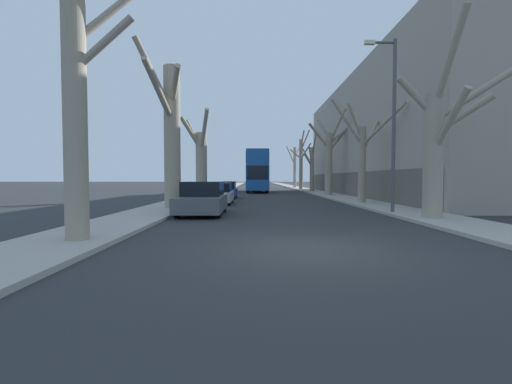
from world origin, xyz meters
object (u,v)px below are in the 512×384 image
Objects in this scene: street_tree_right_5 at (295,165)px; parked_car_2 at (226,190)px; street_tree_left_1 at (171,130)px; street_tree_right_0 at (439,142)px; street_tree_right_1 at (363,156)px; street_tree_left_0 at (79,93)px; parked_car_1 at (218,194)px; street_tree_right_2 at (330,157)px; street_tree_right_4 at (301,162)px; street_tree_left_2 at (201,160)px; parked_car_0 at (203,199)px; street_tree_right_3 at (312,166)px; double_decker_bus at (257,170)px; lamp_post at (392,117)px.

street_tree_right_5 is 1.92× the size of parked_car_2.
street_tree_left_1 is 1.13× the size of street_tree_right_0.
street_tree_left_0 is at bearing -130.30° from street_tree_right_1.
street_tree_right_5 reaches higher than parked_car_1.
street_tree_right_2 is (10.93, 22.45, -0.12)m from street_tree_left_0.
street_tree_right_4 reaches higher than street_tree_right_5.
street_tree_right_5 reaches higher than street_tree_left_2.
street_tree_left_0 is at bearing -90.02° from street_tree_left_1.
street_tree_right_1 is at bearing 90.70° from street_tree_right_0.
street_tree_right_4 is at bearing 74.77° from parked_car_0.
street_tree_right_3 is 0.63× the size of double_decker_bus.
street_tree_right_0 is (10.92, 4.29, -0.69)m from street_tree_left_0.
street_tree_right_2 is (10.94, 3.91, 0.47)m from street_tree_left_2.
street_tree_left_0 is 24.97m from street_tree_right_2.
parked_car_0 is at bearing -80.79° from street_tree_left_2.
street_tree_left_0 is 0.68× the size of double_decker_bus.
street_tree_right_5 reaches higher than parked_car_2.
street_tree_right_4 is at bearing 90.19° from street_tree_right_3.
lamp_post is (-0.76, -41.45, 0.53)m from street_tree_right_5.
street_tree_right_4 is at bearing 89.00° from lamp_post.
street_tree_right_2 is at bearing -89.13° from street_tree_right_4.
street_tree_right_2 reaches higher than street_tree_right_1.
street_tree_right_4 is 1.08× the size of lamp_post.
street_tree_left_0 is at bearing -115.96° from street_tree_right_2.
street_tree_right_4 reaches higher than street_tree_right_1.
street_tree_left_2 is at bearing 99.21° from parked_car_0.
street_tree_left_1 reaches higher than parked_car_2.
street_tree_right_5 is 36.31m from parked_car_1.
parked_car_2 is at bearing 123.90° from lamp_post.
street_tree_left_1 is 23.23m from double_decker_bus.
parked_car_2 is (-8.91, 6.12, -2.31)m from street_tree_right_1.
parked_car_0 is at bearing -146.06° from street_tree_right_1.
street_tree_right_2 reaches higher than double_decker_bus.
street_tree_right_0 is 0.90× the size of street_tree_right_5.
street_tree_right_3 is 24.02m from lamp_post.
parked_car_0 is at bearing -90.00° from parked_car_1.
parked_car_1 is 5.82m from parked_car_2.
street_tree_right_3 is 0.84× the size of street_tree_right_5.
parked_car_1 is (1.90, 13.05, -2.99)m from street_tree_left_0.
street_tree_right_0 is 12.78m from parked_car_1.
street_tree_right_2 is at bearing 21.65° from parked_car_2.
parked_car_0 is at bearing 179.26° from lamp_post.
street_tree_right_3 reaches higher than parked_car_0.
street_tree_right_0 reaches higher than parked_car_2.
parked_car_0 is 0.97× the size of parked_car_2.
parked_car_2 is (0.00, 12.12, -0.04)m from parked_car_0.
street_tree_right_0 is at bearing -52.52° from street_tree_left_2.
street_tree_right_3 is 1.66× the size of parked_car_0.
street_tree_left_2 reaches higher than parked_car_0.
double_decker_bus is (4.51, 22.74, -1.39)m from street_tree_left_1.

